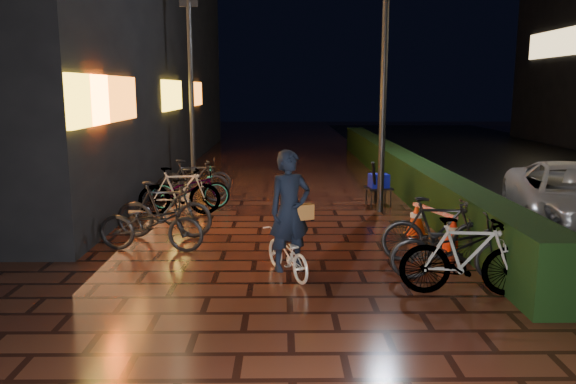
{
  "coord_description": "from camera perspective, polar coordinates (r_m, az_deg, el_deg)",
  "views": [
    {
      "loc": [
        -0.09,
        -8.38,
        2.8
      ],
      "look_at": [
        -0.0,
        0.84,
        1.1
      ],
      "focal_mm": 35.0,
      "sensor_mm": 36.0,
      "label": 1
    }
  ],
  "objects": [
    {
      "name": "ground",
      "position": [
        8.84,
        0.06,
        -8.03
      ],
      "size": [
        80.0,
        80.0,
        0.0
      ],
      "primitive_type": "plane",
      "color": "#381911",
      "rests_on": "ground"
    },
    {
      "name": "parked_bikes_hedge",
      "position": [
        8.7,
        16.32,
        -5.14
      ],
      "size": [
        1.91,
        2.14,
        1.09
      ],
      "color": "black",
      "rests_on": "ground"
    },
    {
      "name": "cart_assembly",
      "position": [
        13.65,
        9.17,
        0.96
      ],
      "size": [
        0.67,
        0.71,
        1.13
      ],
      "color": "black",
      "rests_on": "ground"
    },
    {
      "name": "cyclist",
      "position": [
        8.4,
        0.05,
        -3.92
      ],
      "size": [
        0.99,
        1.42,
        1.93
      ],
      "color": "white",
      "rests_on": "ground"
    },
    {
      "name": "traffic_barrier",
      "position": [
        10.72,
        14.59,
        -3.31
      ],
      "size": [
        0.83,
        1.53,
        0.63
      ],
      "color": "red",
      "rests_on": "ground"
    },
    {
      "name": "hedge",
      "position": [
        16.88,
        11.04,
        2.44
      ],
      "size": [
        0.7,
        20.0,
        1.0
      ],
      "primitive_type": "cube",
      "color": "black",
      "rests_on": "ground"
    },
    {
      "name": "parked_bikes_storefront",
      "position": [
        12.69,
        -10.81,
        -0.1
      ],
      "size": [
        2.05,
        6.04,
        1.09
      ],
      "color": "black",
      "rests_on": "ground"
    },
    {
      "name": "lamp_post_sf",
      "position": [
        16.75,
        -9.82,
        10.96
      ],
      "size": [
        0.52,
        0.18,
        5.43
      ],
      "color": "black",
      "rests_on": "ground"
    },
    {
      "name": "storefront_block",
      "position": [
        22.05,
        -26.64,
        13.81
      ],
      "size": [
        12.09,
        22.0,
        9.0
      ],
      "color": "black",
      "rests_on": "ground"
    },
    {
      "name": "lamp_post_hedge",
      "position": [
        12.87,
        9.71,
        11.38
      ],
      "size": [
        0.53,
        0.17,
        5.53
      ],
      "color": "black",
      "rests_on": "ground"
    }
  ]
}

